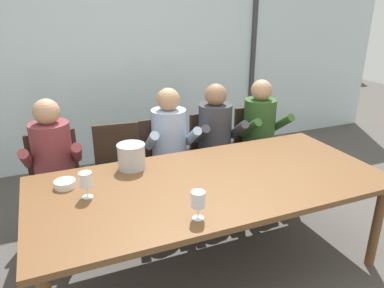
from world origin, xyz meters
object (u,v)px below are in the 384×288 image
(chair_center, at_px, (164,158))
(chair_near_curtain, at_px, (57,176))
(person_pale_blue_shirt, at_px, (171,145))
(wine_glass_near_bucket, at_px, (198,201))
(chair_left_of_center, at_px, (119,166))
(tasting_bowl, at_px, (65,184))
(dining_table, at_px, (211,187))
(person_olive_shirt, at_px, (263,132))
(chair_near_window_right, at_px, (256,143))
(person_charcoal_jacket, at_px, (218,138))
(person_maroon_top, at_px, (53,163))
(wine_glass_by_left_taster, at_px, (86,181))
(chair_right_of_center, at_px, (213,150))
(ice_bucket_primary, at_px, (131,156))

(chair_center, bearing_deg, chair_near_curtain, -177.28)
(person_pale_blue_shirt, height_order, wine_glass_near_bucket, person_pale_blue_shirt)
(chair_left_of_center, height_order, tasting_bowl, chair_left_of_center)
(dining_table, bearing_deg, person_olive_shirt, 40.64)
(chair_left_of_center, height_order, person_olive_shirt, person_olive_shirt)
(dining_table, bearing_deg, tasting_bowl, 163.30)
(tasting_bowl, bearing_deg, wine_glass_near_bucket, -46.23)
(chair_near_window_right, height_order, person_charcoal_jacket, person_charcoal_jacket)
(person_charcoal_jacket, bearing_deg, chair_near_window_right, 19.74)
(person_maroon_top, xyz_separation_m, wine_glass_by_left_taster, (0.17, -0.76, 0.16))
(chair_near_curtain, relative_size, chair_right_of_center, 1.00)
(person_pale_blue_shirt, distance_m, ice_bucket_primary, 0.66)
(chair_near_curtain, relative_size, person_charcoal_jacket, 0.73)
(person_pale_blue_shirt, xyz_separation_m, wine_glass_by_left_taster, (-0.85, -0.76, 0.16))
(chair_near_curtain, height_order, chair_center, same)
(person_maroon_top, height_order, person_charcoal_jacket, same)
(chair_near_curtain, relative_size, ice_bucket_primary, 4.13)
(dining_table, distance_m, wine_glass_by_left_taster, 0.86)
(chair_center, relative_size, tasting_bowl, 6.16)
(chair_near_curtain, xyz_separation_m, ice_bucket_primary, (0.53, -0.55, 0.31))
(person_maroon_top, distance_m, person_olive_shirt, 2.00)
(chair_left_of_center, bearing_deg, wine_glass_by_left_taster, -108.22)
(person_charcoal_jacket, relative_size, wine_glass_near_bucket, 6.92)
(chair_left_of_center, height_order, chair_center, same)
(chair_left_of_center, bearing_deg, person_pale_blue_shirt, -9.51)
(chair_near_window_right, bearing_deg, wine_glass_near_bucket, -130.81)
(person_olive_shirt, bearing_deg, ice_bucket_primary, -164.23)
(chair_near_curtain, xyz_separation_m, person_charcoal_jacket, (1.48, -0.12, 0.17))
(chair_left_of_center, height_order, person_maroon_top, person_maroon_top)
(chair_right_of_center, height_order, person_charcoal_jacket, person_charcoal_jacket)
(chair_center, bearing_deg, chair_near_window_right, 3.95)
(chair_center, distance_m, chair_near_window_right, 1.04)
(tasting_bowl, bearing_deg, chair_near_curtain, 93.11)
(chair_near_curtain, xyz_separation_m, person_maroon_top, (-0.01, -0.12, 0.17))
(chair_near_curtain, distance_m, chair_left_of_center, 0.54)
(dining_table, bearing_deg, person_charcoal_jacket, 60.58)
(chair_center, distance_m, person_pale_blue_shirt, 0.21)
(chair_left_of_center, relative_size, person_maroon_top, 0.73)
(person_maroon_top, bearing_deg, chair_center, 10.45)
(chair_center, xyz_separation_m, person_pale_blue_shirt, (0.03, -0.12, 0.17))
(chair_center, relative_size, person_maroon_top, 0.73)
(chair_near_curtain, distance_m, chair_right_of_center, 1.50)
(chair_left_of_center, xyz_separation_m, person_pale_blue_shirt, (0.46, -0.12, 0.17))
(person_charcoal_jacket, bearing_deg, person_olive_shirt, 4.26)
(wine_glass_by_left_taster, bearing_deg, person_olive_shirt, 22.55)
(chair_left_of_center, relative_size, tasting_bowl, 6.16)
(dining_table, height_order, wine_glass_by_left_taster, wine_glass_by_left_taster)
(chair_near_window_right, distance_m, person_olive_shirt, 0.23)
(wine_glass_by_left_taster, bearing_deg, wine_glass_near_bucket, -42.41)
(chair_right_of_center, bearing_deg, person_olive_shirt, -22.22)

